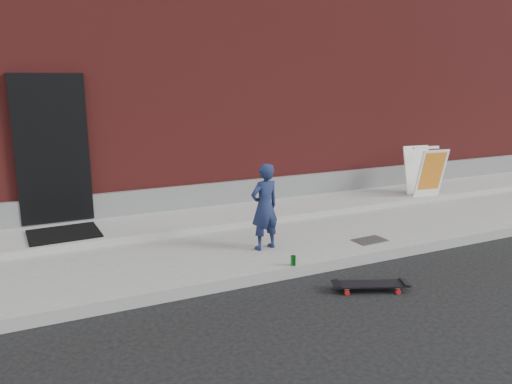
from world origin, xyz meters
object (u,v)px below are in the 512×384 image
child (265,207)px  skateboard (371,285)px  pizza_sign (425,171)px  soda_can (293,261)px

child → skateboard: (0.66, -1.50, -0.67)m
skateboard → pizza_sign: pizza_sign is taller
child → pizza_sign: bearing=-173.5°
child → soda_can: (0.04, -0.73, -0.53)m
child → soda_can: 0.91m
skateboard → pizza_sign: 4.35m
pizza_sign → soda_can: bearing=-153.9°
pizza_sign → child: bearing=-163.2°
pizza_sign → skateboard: bearing=-141.0°
skateboard → pizza_sign: size_ratio=0.95×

